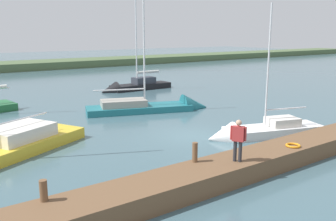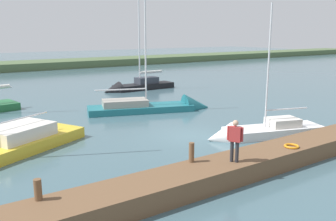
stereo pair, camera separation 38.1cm
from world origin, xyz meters
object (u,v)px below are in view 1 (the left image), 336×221
life_ring_buoy (293,145)px  sailboat_behind_pier (158,109)px  sailboat_near_dock (257,134)px  mooring_post_near (195,152)px  person_on_dock (238,138)px  sailboat_far_right (132,88)px  mooring_post_far (44,191)px

life_ring_buoy → sailboat_behind_pier: size_ratio=0.07×
life_ring_buoy → sailboat_near_dock: size_ratio=0.08×
mooring_post_near → life_ring_buoy: mooring_post_near is taller
sailboat_near_dock → person_on_dock: bearing=52.1°
mooring_post_near → sailboat_far_right: (-9.61, -21.85, -0.97)m
sailboat_near_dock → sailboat_far_right: sailboat_far_right is taller
sailboat_near_dock → life_ring_buoy: bearing=79.6°
sailboat_behind_pier → person_on_dock: size_ratio=5.74×
mooring_post_far → person_on_dock: 7.41m
mooring_post_near → person_on_dock: 1.79m
mooring_post_far → sailboat_behind_pier: size_ratio=0.07×
person_on_dock → sailboat_far_right: bearing=38.5°
life_ring_buoy → person_on_dock: person_on_dock is taller
mooring_post_near → person_on_dock: person_on_dock is taller
person_on_dock → mooring_post_far: bearing=141.1°
mooring_post_far → sailboat_near_dock: (-12.85, -2.83, -0.98)m
life_ring_buoy → person_on_dock: bearing=-1.4°
mooring_post_near → sailboat_near_dock: bearing=-157.8°
person_on_dock → mooring_post_near: bearing=114.9°
person_on_dock → life_ring_buoy: bearing=-33.1°
mooring_post_far → person_on_dock: (-7.32, 0.93, 0.64)m
sailboat_near_dock → mooring_post_near: bearing=40.1°
life_ring_buoy → sailboat_far_right: bearing=-101.7°
person_on_dock → sailboat_near_dock: bearing=2.6°
mooring_post_near → sailboat_behind_pier: sailboat_behind_pier is taller
sailboat_behind_pier → sailboat_near_dock: bearing=-66.6°
person_on_dock → sailboat_behind_pier: bearing=37.9°
mooring_post_near → sailboat_near_dock: (-6.94, -2.83, -1.04)m
sailboat_far_right → life_ring_buoy: bearing=77.4°
sailboat_near_dock → sailboat_far_right: 19.21m
mooring_post_far → sailboat_near_dock: 13.19m
sailboat_behind_pier → sailboat_far_right: size_ratio=0.98×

